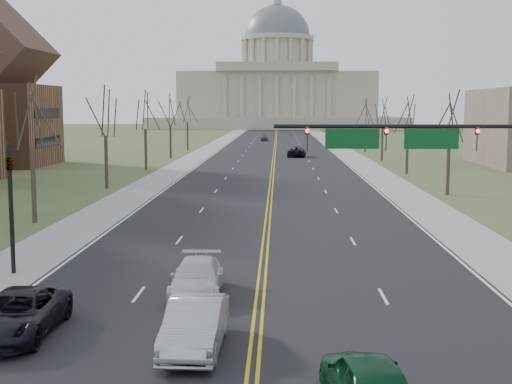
# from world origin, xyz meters

# --- Properties ---
(road) EXTENTS (20.00, 380.00, 0.01)m
(road) POSITION_xyz_m (0.00, 110.00, 0.01)
(road) COLOR black
(road) RESTS_ON ground
(cross_road) EXTENTS (120.00, 14.00, 0.01)m
(cross_road) POSITION_xyz_m (0.00, 6.00, 0.01)
(cross_road) COLOR black
(cross_road) RESTS_ON ground
(sidewalk_left) EXTENTS (4.00, 380.00, 0.03)m
(sidewalk_left) POSITION_xyz_m (-12.00, 110.00, 0.01)
(sidewalk_left) COLOR gray
(sidewalk_left) RESTS_ON ground
(sidewalk_right) EXTENTS (4.00, 380.00, 0.03)m
(sidewalk_right) POSITION_xyz_m (12.00, 110.00, 0.01)
(sidewalk_right) COLOR gray
(sidewalk_right) RESTS_ON ground
(center_line) EXTENTS (0.42, 380.00, 0.01)m
(center_line) POSITION_xyz_m (0.00, 110.00, 0.01)
(center_line) COLOR gold
(center_line) RESTS_ON road
(edge_line_left) EXTENTS (0.15, 380.00, 0.01)m
(edge_line_left) POSITION_xyz_m (-9.80, 110.00, 0.01)
(edge_line_left) COLOR silver
(edge_line_left) RESTS_ON road
(edge_line_right) EXTENTS (0.15, 380.00, 0.01)m
(edge_line_right) POSITION_xyz_m (9.80, 110.00, 0.01)
(edge_line_right) COLOR silver
(edge_line_right) RESTS_ON road
(capitol) EXTENTS (90.00, 60.00, 50.00)m
(capitol) POSITION_xyz_m (0.00, 249.91, 14.20)
(capitol) COLOR #B4AA96
(capitol) RESTS_ON ground
(signal_mast) EXTENTS (12.12, 0.44, 7.20)m
(signal_mast) POSITION_xyz_m (7.45, 13.50, 5.76)
(signal_mast) COLOR black
(signal_mast) RESTS_ON ground
(signal_left) EXTENTS (0.32, 0.36, 6.00)m
(signal_left) POSITION_xyz_m (-11.50, 13.50, 3.71)
(signal_left) COLOR black
(signal_left) RESTS_ON ground
(tree_l_0) EXTENTS (3.96, 3.96, 9.00)m
(tree_l_0) POSITION_xyz_m (-15.50, 28.00, 6.94)
(tree_l_0) COLOR #392E22
(tree_l_0) RESTS_ON ground
(tree_r_1) EXTENTS (3.74, 3.74, 8.50)m
(tree_r_1) POSITION_xyz_m (15.50, 44.00, 6.55)
(tree_r_1) COLOR #392E22
(tree_r_1) RESTS_ON ground
(tree_l_1) EXTENTS (3.96, 3.96, 9.00)m
(tree_l_1) POSITION_xyz_m (-15.50, 48.00, 6.94)
(tree_l_1) COLOR #392E22
(tree_l_1) RESTS_ON ground
(tree_r_2) EXTENTS (3.74, 3.74, 8.50)m
(tree_r_2) POSITION_xyz_m (15.50, 64.00, 6.55)
(tree_r_2) COLOR #392E22
(tree_r_2) RESTS_ON ground
(tree_l_2) EXTENTS (3.96, 3.96, 9.00)m
(tree_l_2) POSITION_xyz_m (-15.50, 68.00, 6.94)
(tree_l_2) COLOR #392E22
(tree_l_2) RESTS_ON ground
(tree_r_3) EXTENTS (3.74, 3.74, 8.50)m
(tree_r_3) POSITION_xyz_m (15.50, 84.00, 6.55)
(tree_r_3) COLOR #392E22
(tree_r_3) RESTS_ON ground
(tree_l_3) EXTENTS (3.96, 3.96, 9.00)m
(tree_l_3) POSITION_xyz_m (-15.50, 88.00, 6.94)
(tree_l_3) COLOR #392E22
(tree_l_3) RESTS_ON ground
(tree_r_4) EXTENTS (3.74, 3.74, 8.50)m
(tree_r_4) POSITION_xyz_m (15.50, 104.00, 6.55)
(tree_r_4) COLOR #392E22
(tree_r_4) RESTS_ON ground
(tree_l_4) EXTENTS (3.96, 3.96, 9.00)m
(tree_l_4) POSITION_xyz_m (-15.50, 108.00, 6.94)
(tree_l_4) COLOR #392E22
(tree_l_4) RESTS_ON ground
(car_nb_inner_lead) EXTENTS (2.41, 4.77, 1.56)m
(car_nb_inner_lead) POSITION_xyz_m (3.00, -1.03, 0.79)
(car_nb_inner_lead) COLOR #0E3E20
(car_nb_inner_lead) RESTS_ON road
(car_sb_inner_lead) EXTENTS (1.82, 4.92, 1.61)m
(car_sb_inner_lead) POSITION_xyz_m (-1.89, 3.36, 0.82)
(car_sb_inner_lead) COLOR #A5A8AD
(car_sb_inner_lead) RESTS_ON road
(car_sb_outer_lead) EXTENTS (2.49, 5.39, 1.50)m
(car_sb_outer_lead) POSITION_xyz_m (-8.03, 4.57, 0.76)
(car_sb_outer_lead) COLOR black
(car_sb_outer_lead) RESTS_ON road
(car_sb_inner_second) EXTENTS (2.16, 5.04, 1.45)m
(car_sb_inner_second) POSITION_xyz_m (-2.58, 9.90, 0.74)
(car_sb_inner_second) COLOR silver
(car_sb_inner_second) RESTS_ON road
(car_far_nb) EXTENTS (3.15, 5.88, 1.57)m
(car_far_nb) POSITION_xyz_m (3.52, 91.34, 0.80)
(car_far_nb) COLOR black
(car_far_nb) RESTS_ON road
(car_far_sb) EXTENTS (1.61, 3.98, 1.35)m
(car_far_sb) POSITION_xyz_m (-2.53, 142.81, 0.69)
(car_far_sb) COLOR #44464B
(car_far_sb) RESTS_ON road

